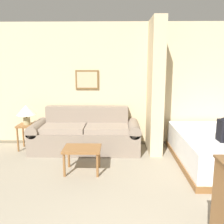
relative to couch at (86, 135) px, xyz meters
name	(u,v)px	position (x,y,z in m)	size (l,w,h in m)	color
wall_back	(132,85)	(0.95, 0.48, 0.97)	(6.49, 0.16, 2.60)	#CCB78E
wall_partition_pillar	(155,87)	(1.39, 0.02, 0.98)	(0.24, 0.81, 2.60)	#CCB78E
couch	(86,135)	(0.00, 0.00, 0.00)	(2.19, 0.84, 0.87)	gray
coffee_table	(82,151)	(0.07, -1.06, 0.03)	(0.60, 0.45, 0.41)	brown
side_table	(27,130)	(-1.21, 0.02, 0.10)	(0.36, 0.36, 0.53)	brown
table_lamp	(26,111)	(-1.21, 0.02, 0.49)	(0.38, 0.38, 0.40)	tan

